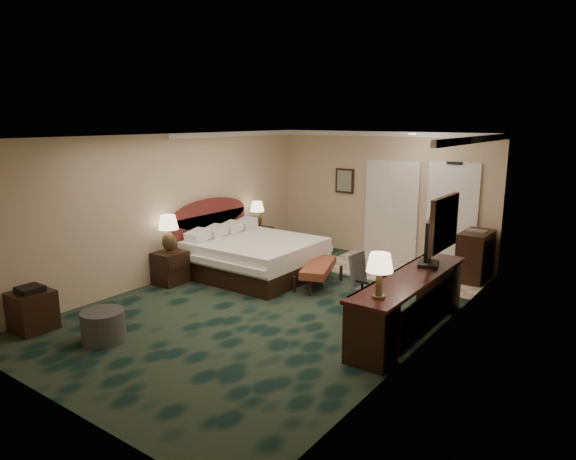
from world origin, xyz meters
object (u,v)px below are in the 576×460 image
Objects in this scene: desk_chair at (370,287)px; bed at (256,257)px; nightstand_near at (170,268)px; tv at (430,242)px; nightstand_far at (257,241)px; lamp_far at (257,215)px; lamp_near at (169,234)px; side_table at (32,311)px; ottoman at (103,326)px; minibar at (475,256)px; desk at (409,304)px; bed_bench at (318,275)px.

bed is at bearing 168.50° from desk_chair.
bed is at bearing 54.70° from nightstand_near.
nightstand_far is at bearing 147.91° from tv.
lamp_far reaches higher than nightstand_far.
tv is at bearing 14.37° from lamp_near.
lamp_far reaches higher than side_table.
lamp_far is at bearing 103.68° from ottoman.
minibar is (0.03, 2.33, -0.73)m from tv.
nightstand_far is 0.67× the size of tv.
bed is 1.49m from nightstand_far.
nightstand_far is at bearing 89.59° from lamp_near.
tv is (3.48, -0.18, 0.84)m from bed.
lamp_near is 3.80m from desk_chair.
ottoman is 4.24m from desk.
side_table is 0.61× the size of tv.
tv reaches higher than desk.
nightstand_near is 2.58m from lamp_far.
desk is (3.48, -0.83, 0.06)m from bed.
lamp_near reaches higher than side_table.
nightstand_near is 1.04× the size of side_table.
tv reaches higher than lamp_near.
bed_bench is at bearing -24.42° from nightstand_far.
lamp_near is (-0.02, -2.48, 0.62)m from nightstand_far.
lamp_far is at bearing 147.68° from tv.
desk_chair is (3.71, 0.64, 0.19)m from nightstand_near.
minibar reaches higher than side_table.
bed is 1.36m from bed_bench.
bed_bench is 1.34× the size of tv.
ottoman is 3.85m from desk_chair.
bed_bench is at bearing -137.01° from minibar.
side_table is at bearing -89.71° from nightstand_far.
desk_chair is at bearing -104.56° from minibar.
side_table is at bearing -89.04° from lamp_near.
minibar is (3.29, 5.69, 0.25)m from ottoman.
side_table is at bearing -136.38° from desk_chair.
bed is at bearing 166.54° from desk.
nightstand_far reaches higher than ottoman.
desk reaches higher than nightstand_far.
lamp_near is at bearing -125.67° from bed.
nightstand_far is at bearing 128.55° from bed.
nightstand_far is 4.84m from desk.
minibar is (4.41, 6.07, 0.18)m from side_table.
bed is 1.72m from lamp_near.
desk is (4.42, 0.48, -0.52)m from lamp_near.
side_table is at bearing -154.66° from tv.
lamp_far reaches higher than desk_chair.
lamp_near is at bearing -90.41° from nightstand_far.
side_table is 5.83m from tv.
lamp_near is 4.57m from tv.
bed_bench is at bearing 60.97° from side_table.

